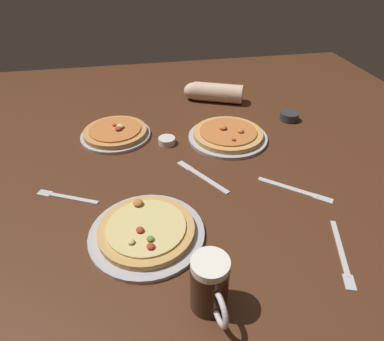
{
  "coord_description": "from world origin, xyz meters",
  "views": [
    {
      "loc": [
        -0.17,
        -0.9,
        0.68
      ],
      "look_at": [
        0.0,
        0.0,
        0.02
      ],
      "focal_mm": 31.23,
      "sensor_mm": 36.0,
      "label": 1
    }
  ],
  "objects_px": {
    "fork_left": "(66,196)",
    "diner_arm": "(212,92)",
    "knife_spare": "(202,176)",
    "ramekin_butter": "(289,116)",
    "knife_right": "(295,189)",
    "beer_mug_dark": "(210,285)",
    "fork_spare": "(342,254)",
    "ramekin_sauce": "(167,141)",
    "pizza_plate_far": "(228,135)",
    "pizza_plate_near": "(147,231)",
    "pizza_plate_side": "(116,133)"
  },
  "relations": [
    {
      "from": "pizza_plate_near",
      "to": "diner_arm",
      "type": "relative_size",
      "value": 1.12
    },
    {
      "from": "pizza_plate_far",
      "to": "beer_mug_dark",
      "type": "xyz_separation_m",
      "value": [
        -0.24,
        -0.7,
        0.05
      ]
    },
    {
      "from": "ramekin_butter",
      "to": "fork_left",
      "type": "bearing_deg",
      "value": -158.28
    },
    {
      "from": "ramekin_butter",
      "to": "fork_left",
      "type": "relative_size",
      "value": 0.41
    },
    {
      "from": "fork_left",
      "to": "diner_arm",
      "type": "relative_size",
      "value": 0.7
    },
    {
      "from": "ramekin_sauce",
      "to": "fork_spare",
      "type": "bearing_deg",
      "value": -59.27
    },
    {
      "from": "fork_spare",
      "to": "knife_spare",
      "type": "height_order",
      "value": "same"
    },
    {
      "from": "ramekin_sauce",
      "to": "diner_arm",
      "type": "distance_m",
      "value": 0.45
    },
    {
      "from": "ramekin_sauce",
      "to": "ramekin_butter",
      "type": "relative_size",
      "value": 0.82
    },
    {
      "from": "pizza_plate_near",
      "to": "fork_spare",
      "type": "relative_size",
      "value": 1.43
    },
    {
      "from": "fork_spare",
      "to": "diner_arm",
      "type": "height_order",
      "value": "diner_arm"
    },
    {
      "from": "fork_spare",
      "to": "diner_arm",
      "type": "bearing_deg",
      "value": 96.35
    },
    {
      "from": "beer_mug_dark",
      "to": "knife_spare",
      "type": "relative_size",
      "value": 0.67
    },
    {
      "from": "pizza_plate_side",
      "to": "beer_mug_dark",
      "type": "distance_m",
      "value": 0.83
    },
    {
      "from": "fork_spare",
      "to": "beer_mug_dark",
      "type": "bearing_deg",
      "value": -168.54
    },
    {
      "from": "pizza_plate_side",
      "to": "diner_arm",
      "type": "height_order",
      "value": "diner_arm"
    },
    {
      "from": "ramekin_butter",
      "to": "knife_right",
      "type": "xyz_separation_m",
      "value": [
        -0.18,
        -0.46,
        -0.01
      ]
    },
    {
      "from": "fork_left",
      "to": "knife_spare",
      "type": "height_order",
      "value": "same"
    },
    {
      "from": "fork_left",
      "to": "diner_arm",
      "type": "height_order",
      "value": "diner_arm"
    },
    {
      "from": "ramekin_butter",
      "to": "knife_right",
      "type": "relative_size",
      "value": 0.4
    },
    {
      "from": "pizza_plate_far",
      "to": "fork_left",
      "type": "bearing_deg",
      "value": -156.93
    },
    {
      "from": "pizza_plate_side",
      "to": "fork_spare",
      "type": "distance_m",
      "value": 0.92
    },
    {
      "from": "knife_right",
      "to": "knife_spare",
      "type": "bearing_deg",
      "value": 155.66
    },
    {
      "from": "ramekin_butter",
      "to": "beer_mug_dark",
      "type": "bearing_deg",
      "value": -124.23
    },
    {
      "from": "pizza_plate_side",
      "to": "knife_spare",
      "type": "bearing_deg",
      "value": -49.21
    },
    {
      "from": "beer_mug_dark",
      "to": "fork_left",
      "type": "xyz_separation_m",
      "value": [
        -0.36,
        0.44,
        -0.07
      ]
    },
    {
      "from": "pizza_plate_side",
      "to": "knife_spare",
      "type": "distance_m",
      "value": 0.44
    },
    {
      "from": "beer_mug_dark",
      "to": "ramekin_sauce",
      "type": "height_order",
      "value": "beer_mug_dark"
    },
    {
      "from": "pizza_plate_near",
      "to": "knife_spare",
      "type": "height_order",
      "value": "pizza_plate_near"
    },
    {
      "from": "ramekin_butter",
      "to": "diner_arm",
      "type": "xyz_separation_m",
      "value": [
        -0.29,
        0.26,
        0.03
      ]
    },
    {
      "from": "beer_mug_dark",
      "to": "fork_left",
      "type": "relative_size",
      "value": 0.73
    },
    {
      "from": "knife_right",
      "to": "ramekin_sauce",
      "type": "bearing_deg",
      "value": 135.54
    },
    {
      "from": "pizza_plate_far",
      "to": "knife_spare",
      "type": "bearing_deg",
      "value": -124.23
    },
    {
      "from": "ramekin_butter",
      "to": "diner_arm",
      "type": "relative_size",
      "value": 0.28
    },
    {
      "from": "pizza_plate_side",
      "to": "fork_spare",
      "type": "xyz_separation_m",
      "value": [
        0.57,
        -0.72,
        -0.01
      ]
    },
    {
      "from": "knife_right",
      "to": "diner_arm",
      "type": "bearing_deg",
      "value": 98.23
    },
    {
      "from": "ramekin_butter",
      "to": "pizza_plate_far",
      "type": "bearing_deg",
      "value": -160.96
    },
    {
      "from": "pizza_plate_side",
      "to": "fork_left",
      "type": "bearing_deg",
      "value": -113.75
    },
    {
      "from": "ramekin_butter",
      "to": "fork_spare",
      "type": "relative_size",
      "value": 0.36
    },
    {
      "from": "beer_mug_dark",
      "to": "ramekin_butter",
      "type": "bearing_deg",
      "value": 55.77
    },
    {
      "from": "knife_spare",
      "to": "diner_arm",
      "type": "distance_m",
      "value": 0.62
    },
    {
      "from": "ramekin_sauce",
      "to": "knife_spare",
      "type": "distance_m",
      "value": 0.25
    },
    {
      "from": "knife_right",
      "to": "fork_spare",
      "type": "relative_size",
      "value": 0.89
    },
    {
      "from": "pizza_plate_side",
      "to": "ramekin_sauce",
      "type": "relative_size",
      "value": 4.26
    },
    {
      "from": "ramekin_butter",
      "to": "knife_right",
      "type": "height_order",
      "value": "ramekin_butter"
    },
    {
      "from": "beer_mug_dark",
      "to": "ramekin_sauce",
      "type": "bearing_deg",
      "value": 90.41
    },
    {
      "from": "pizza_plate_far",
      "to": "diner_arm",
      "type": "relative_size",
      "value": 1.11
    },
    {
      "from": "pizza_plate_far",
      "to": "ramekin_sauce",
      "type": "bearing_deg",
      "value": 178.27
    },
    {
      "from": "beer_mug_dark",
      "to": "fork_left",
      "type": "distance_m",
      "value": 0.57
    },
    {
      "from": "knife_spare",
      "to": "ramekin_butter",
      "type": "bearing_deg",
      "value": 35.83
    }
  ]
}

